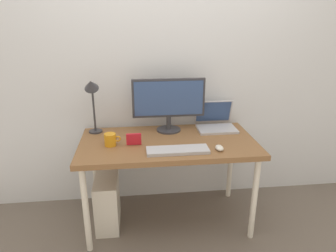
{
  "coord_description": "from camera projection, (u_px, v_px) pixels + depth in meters",
  "views": [
    {
      "loc": [
        -0.25,
        -2.15,
        1.62
      ],
      "look_at": [
        0.0,
        0.0,
        0.84
      ],
      "focal_mm": 32.57,
      "sensor_mm": 36.0,
      "label": 1
    }
  ],
  "objects": [
    {
      "name": "coffee_mug",
      "position": [
        110.0,
        140.0,
        2.24
      ],
      "size": [
        0.12,
        0.09,
        0.09
      ],
      "color": "orange",
      "rests_on": "desk"
    },
    {
      "name": "laptop",
      "position": [
        215.0,
        122.0,
        2.6
      ],
      "size": [
        0.32,
        0.28,
        0.22
      ],
      "color": "#B2B2B7",
      "rests_on": "desk"
    },
    {
      "name": "desk_lamp",
      "position": [
        92.0,
        93.0,
        2.38
      ],
      "size": [
        0.11,
        0.16,
        0.47
      ],
      "color": "#333338",
      "rests_on": "desk"
    },
    {
      "name": "ground_plane",
      "position": [
        168.0,
        219.0,
        2.59
      ],
      "size": [
        6.0,
        6.0,
        0.0
      ],
      "primitive_type": "plane",
      "color": "#665B51"
    },
    {
      "name": "mouse",
      "position": [
        219.0,
        148.0,
        2.17
      ],
      "size": [
        0.06,
        0.09,
        0.03
      ],
      "primitive_type": "ellipsoid",
      "color": "silver",
      "rests_on": "desk"
    },
    {
      "name": "photo_frame",
      "position": [
        134.0,
        139.0,
        2.25
      ],
      "size": [
        0.11,
        0.03,
        0.09
      ],
      "primitive_type": "cube",
      "rotation": [
        0.12,
        0.0,
        0.0
      ],
      "color": "red",
      "rests_on": "desk"
    },
    {
      "name": "computer_tower",
      "position": [
        107.0,
        202.0,
        2.46
      ],
      "size": [
        0.18,
        0.36,
        0.42
      ],
      "primitive_type": "cube",
      "color": "silver",
      "rests_on": "ground_plane"
    },
    {
      "name": "monitor",
      "position": [
        169.0,
        101.0,
        2.47
      ],
      "size": [
        0.59,
        0.2,
        0.44
      ],
      "color": "#333338",
      "rests_on": "desk"
    },
    {
      "name": "back_wall",
      "position": [
        162.0,
        57.0,
        2.53
      ],
      "size": [
        4.4,
        0.04,
        2.6
      ],
      "primitive_type": "cube",
      "color": "silver",
      "rests_on": "ground_plane"
    },
    {
      "name": "desk",
      "position": [
        168.0,
        148.0,
        2.37
      ],
      "size": [
        1.35,
        0.7,
        0.72
      ],
      "color": "brown",
      "rests_on": "ground_plane"
    },
    {
      "name": "keyboard",
      "position": [
        178.0,
        150.0,
        2.15
      ],
      "size": [
        0.44,
        0.14,
        0.02
      ],
      "primitive_type": "cube",
      "color": "#B2B2B7",
      "rests_on": "desk"
    }
  ]
}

